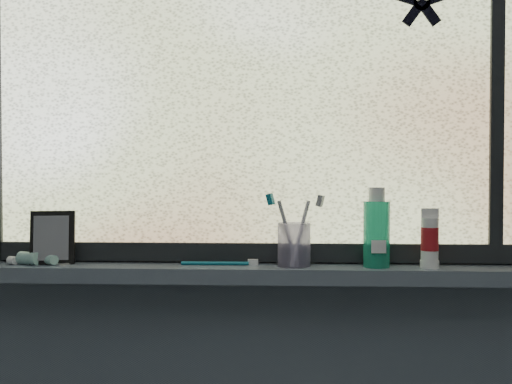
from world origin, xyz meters
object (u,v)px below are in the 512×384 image
at_px(vanity_mirror, 53,238).
at_px(cream_tube, 430,236).
at_px(mouthwash_bottle, 377,227).
at_px(toothbrush_cup, 294,245).

xyz_separation_m(vanity_mirror, cream_tube, (1.00, -0.02, 0.01)).
bearing_deg(mouthwash_bottle, toothbrush_cup, 178.93).
bearing_deg(toothbrush_cup, mouthwash_bottle, -1.07).
height_order(toothbrush_cup, mouthwash_bottle, mouthwash_bottle).
bearing_deg(mouthwash_bottle, cream_tube, -4.04).
bearing_deg(toothbrush_cup, cream_tube, -2.21).
bearing_deg(cream_tube, toothbrush_cup, 177.79).
relative_size(vanity_mirror, toothbrush_cup, 1.26).
distance_m(vanity_mirror, cream_tube, 1.00).
xyz_separation_m(mouthwash_bottle, cream_tube, (0.13, -0.01, -0.02)).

